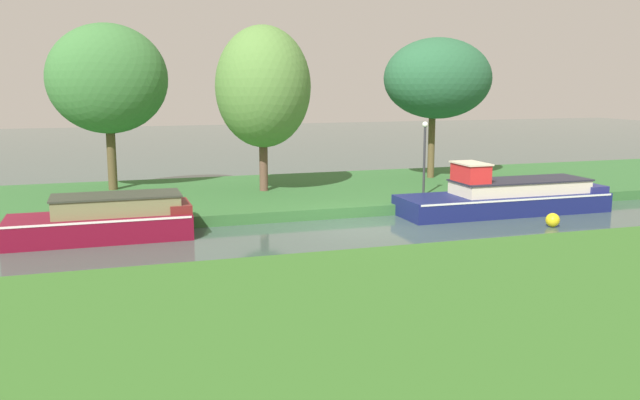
% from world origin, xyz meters
% --- Properties ---
extents(ground_plane, '(120.00, 120.00, 0.00)m').
position_xyz_m(ground_plane, '(0.00, 0.00, 0.00)').
color(ground_plane, '#3E544D').
extents(riverbank_far, '(72.00, 10.00, 0.40)m').
position_xyz_m(riverbank_far, '(0.00, 7.00, 0.20)').
color(riverbank_far, '#336831').
rests_on(riverbank_far, ground_plane).
extents(riverbank_near, '(72.00, 10.00, 0.40)m').
position_xyz_m(riverbank_near, '(0.00, -9.00, 0.20)').
color(riverbank_near, '#356926').
rests_on(riverbank_near, ground_plane).
extents(navy_barge, '(8.36, 2.42, 2.02)m').
position_xyz_m(navy_barge, '(6.36, 1.20, 0.61)').
color(navy_barge, navy).
rests_on(navy_barge, ground_plane).
extents(maroon_narrowboat, '(5.74, 2.15, 1.45)m').
position_xyz_m(maroon_narrowboat, '(-8.55, 1.20, 0.64)').
color(maroon_narrowboat, maroon).
rests_on(maroon_narrowboat, ground_plane).
extents(willow_tree_left, '(5.06, 3.72, 7.10)m').
position_xyz_m(willow_tree_left, '(-8.18, 9.24, 5.15)').
color(willow_tree_left, brown).
rests_on(willow_tree_left, riverbank_far).
extents(willow_tree_centre, '(3.99, 4.58, 6.99)m').
position_xyz_m(willow_tree_centre, '(-1.98, 6.89, 4.83)').
color(willow_tree_centre, brown).
rests_on(willow_tree_centre, riverbank_far).
extents(willow_tree_right, '(5.33, 4.06, 6.71)m').
position_xyz_m(willow_tree_right, '(6.79, 7.98, 5.19)').
color(willow_tree_right, brown).
rests_on(willow_tree_right, riverbank_far).
extents(lamp_post, '(0.24, 0.24, 3.05)m').
position_xyz_m(lamp_post, '(4.02, 3.70, 2.31)').
color(lamp_post, '#333338').
rests_on(lamp_post, riverbank_far).
extents(mooring_post_near, '(0.16, 0.16, 0.71)m').
position_xyz_m(mooring_post_near, '(8.84, 2.40, 0.75)').
color(mooring_post_near, '#422F1E').
rests_on(mooring_post_near, riverbank_far).
extents(channel_buoy, '(0.49, 0.49, 0.49)m').
position_xyz_m(channel_buoy, '(6.41, -1.64, 0.25)').
color(channel_buoy, yellow).
rests_on(channel_buoy, ground_plane).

